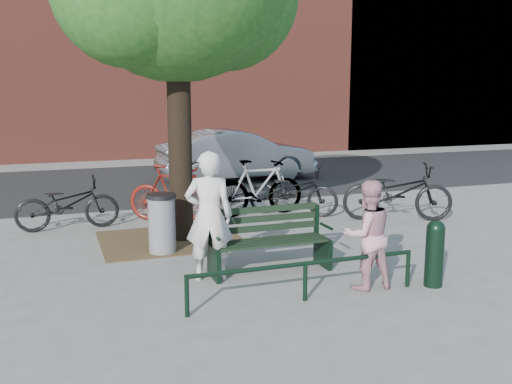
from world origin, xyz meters
name	(u,v)px	position (x,y,z in m)	size (l,w,h in m)	color
ground	(270,272)	(0.00, 0.00, 0.00)	(90.00, 90.00, 0.00)	gray
dirt_pit	(171,240)	(-1.00, 2.20, 0.01)	(2.40, 2.00, 0.02)	brown
road	(161,182)	(0.00, 8.50, 0.01)	(40.00, 7.00, 0.01)	black
park_bench	(268,238)	(0.00, 0.08, 0.48)	(1.74, 0.54, 0.97)	black
guard_railing	(305,270)	(0.00, -1.20, 0.40)	(3.06, 0.06, 0.51)	black
person_left	(209,216)	(-0.90, 0.00, 0.90)	(0.65, 0.43, 1.79)	silver
person_right	(367,235)	(0.95, -1.05, 0.72)	(0.70, 0.55, 1.45)	#C68897
bollard	(435,251)	(1.84, -1.29, 0.49)	(0.24, 0.24, 0.91)	black
litter_bin	(162,223)	(-1.28, 1.49, 0.49)	(0.47, 0.47, 0.97)	gray
bicycle_a	(67,204)	(-2.65, 3.63, 0.49)	(0.65, 1.87, 0.98)	black
bicycle_b	(174,193)	(-0.64, 3.59, 0.57)	(0.53, 1.89, 1.14)	#5D130D
bicycle_c	(293,191)	(1.81, 3.35, 0.50)	(0.66, 1.90, 1.00)	black
bicycle_d	(259,187)	(1.13, 3.57, 0.59)	(0.55, 1.95, 1.17)	gray
bicycle_e	(398,192)	(3.58, 2.20, 0.57)	(0.75, 2.16, 1.14)	black
parked_car	(236,155)	(2.09, 8.03, 0.73)	(1.55, 4.45, 1.47)	gray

